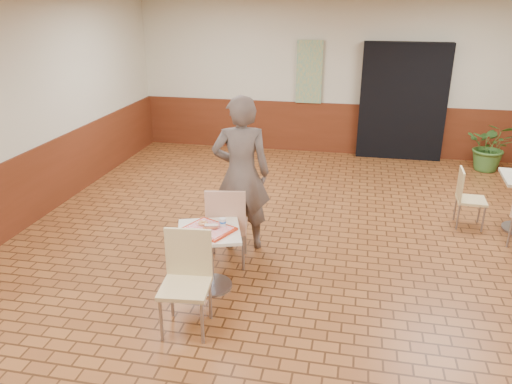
% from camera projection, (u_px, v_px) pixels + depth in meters
% --- Properties ---
extents(room_shell, '(8.01, 10.01, 3.01)m').
position_uv_depth(room_shell, '(317.00, 150.00, 5.09)').
color(room_shell, brown).
rests_on(room_shell, ground).
extents(wainscot_band, '(8.00, 10.00, 1.00)m').
position_uv_depth(wainscot_band, '(313.00, 238.00, 5.45)').
color(wainscot_band, '#552310').
rests_on(wainscot_band, ground).
extents(corridor_doorway, '(1.60, 0.22, 2.20)m').
position_uv_depth(corridor_doorway, '(403.00, 102.00, 9.46)').
color(corridor_doorway, black).
rests_on(corridor_doorway, ground).
extents(promo_poster, '(0.50, 0.03, 1.20)m').
position_uv_depth(promo_poster, '(309.00, 72.00, 9.67)').
color(promo_poster, gray).
rests_on(promo_poster, wainscot_band).
extents(main_table, '(0.64, 0.64, 0.68)m').
position_uv_depth(main_table, '(210.00, 249.00, 5.29)').
color(main_table, beige).
rests_on(main_table, ground).
extents(chair_main_front, '(0.49, 0.49, 0.96)m').
position_uv_depth(chair_main_front, '(187.00, 275.00, 4.64)').
color(chair_main_front, tan).
rests_on(chair_main_front, ground).
extents(chair_main_back, '(0.52, 0.52, 0.98)m').
position_uv_depth(chair_main_back, '(227.00, 222.00, 5.71)').
color(chair_main_back, tan).
rests_on(chair_main_back, ground).
extents(customer, '(0.79, 0.61, 1.92)m').
position_uv_depth(customer, '(241.00, 174.00, 6.02)').
color(customer, brown).
rests_on(customer, ground).
extents(serving_tray, '(0.48, 0.37, 0.03)m').
position_uv_depth(serving_tray, '(209.00, 229.00, 5.21)').
color(serving_tray, '#AE260D').
rests_on(serving_tray, main_table).
extents(ring_donut, '(0.13, 0.13, 0.03)m').
position_uv_depth(ring_donut, '(203.00, 223.00, 5.27)').
color(ring_donut, '#D68E4E').
rests_on(ring_donut, serving_tray).
extents(long_john_donut, '(0.17, 0.11, 0.05)m').
position_uv_depth(long_john_donut, '(211.00, 227.00, 5.17)').
color(long_john_donut, '#B55B35').
rests_on(long_john_donut, serving_tray).
extents(paper_cup, '(0.07, 0.07, 0.09)m').
position_uv_depth(paper_cup, '(223.00, 222.00, 5.23)').
color(paper_cup, silver).
rests_on(paper_cup, serving_tray).
extents(chair_second_left, '(0.39, 0.39, 0.81)m').
position_uv_depth(chair_second_left, '(467.00, 195.00, 6.76)').
color(chair_second_left, '#D5C17F').
rests_on(chair_second_left, ground).
extents(potted_plant, '(1.00, 0.93, 0.91)m').
position_uv_depth(potted_plant, '(491.00, 146.00, 8.96)').
color(potted_plant, '#3F702C').
rests_on(potted_plant, ground).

